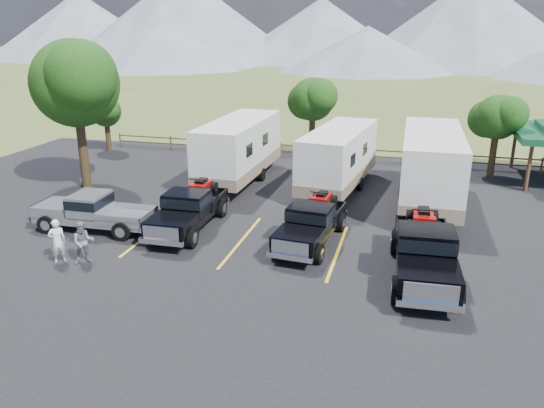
% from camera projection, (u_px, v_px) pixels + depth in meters
% --- Properties ---
extents(ground, '(320.00, 320.00, 0.00)m').
position_uv_depth(ground, '(260.00, 293.00, 17.66)').
color(ground, '#4A5C27').
rests_on(ground, ground).
extents(asphalt_lot, '(44.00, 34.00, 0.04)m').
position_uv_depth(asphalt_lot, '(282.00, 257.00, 20.39)').
color(asphalt_lot, black).
rests_on(asphalt_lot, ground).
extents(stall_lines, '(12.12, 5.50, 0.01)m').
position_uv_depth(stall_lines, '(288.00, 246.00, 21.30)').
color(stall_lines, gold).
rests_on(stall_lines, asphalt_lot).
extents(tree_big_nw, '(5.54, 5.18, 7.84)m').
position_uv_depth(tree_big_nw, '(75.00, 83.00, 27.18)').
color(tree_big_nw, black).
rests_on(tree_big_nw, ground).
extents(tree_ne_a, '(3.11, 2.92, 4.76)m').
position_uv_depth(tree_ne_a, '(497.00, 118.00, 29.85)').
color(tree_ne_a, black).
rests_on(tree_ne_a, ground).
extents(tree_north, '(3.46, 3.24, 5.25)m').
position_uv_depth(tree_north, '(312.00, 100.00, 34.28)').
color(tree_north, black).
rests_on(tree_north, ground).
extents(tree_nw_small, '(2.59, 2.43, 3.85)m').
position_uv_depth(tree_nw_small, '(105.00, 112.00, 36.24)').
color(tree_nw_small, black).
rests_on(tree_nw_small, ground).
extents(rail_fence, '(36.12, 0.12, 1.00)m').
position_uv_depth(rail_fence, '(372.00, 154.00, 33.86)').
color(rail_fence, '#533623').
rests_on(rail_fence, ground).
extents(mountain_range, '(209.00, 71.00, 20.00)m').
position_uv_depth(mountain_range, '(365.00, 26.00, 113.75)').
color(mountain_range, slate).
rests_on(mountain_range, ground).
extents(rig_left, '(2.13, 5.76, 1.91)m').
position_uv_depth(rig_left, '(189.00, 208.00, 22.88)').
color(rig_left, black).
rests_on(rig_left, asphalt_lot).
extents(rig_center, '(2.33, 5.59, 1.82)m').
position_uv_depth(rig_center, '(312.00, 222.00, 21.43)').
color(rig_center, black).
rests_on(rig_center, asphalt_lot).
extents(rig_right, '(2.48, 6.32, 2.08)m').
position_uv_depth(rig_right, '(425.00, 250.00, 18.49)').
color(rig_right, black).
rests_on(rig_right, asphalt_lot).
extents(trailer_left, '(2.76, 9.92, 3.45)m').
position_uv_depth(trailer_left, '(239.00, 150.00, 29.55)').
color(trailer_left, white).
rests_on(trailer_left, asphalt_lot).
extents(trailer_center, '(3.36, 9.47, 3.27)m').
position_uv_depth(trailer_center, '(339.00, 158.00, 27.98)').
color(trailer_center, white).
rests_on(trailer_center, asphalt_lot).
extents(trailer_right, '(2.80, 10.41, 3.63)m').
position_uv_depth(trailer_right, '(431.00, 168.00, 25.45)').
color(trailer_right, white).
rests_on(trailer_right, asphalt_lot).
extents(pickup_silver, '(5.47, 2.06, 1.62)m').
position_uv_depth(pickup_silver, '(94.00, 211.00, 22.72)').
color(pickup_silver, '#94969C').
rests_on(pickup_silver, asphalt_lot).
extents(person_a, '(0.73, 0.73, 1.71)m').
position_uv_depth(person_a, '(57.00, 241.00, 19.61)').
color(person_a, white).
rests_on(person_a, asphalt_lot).
extents(person_b, '(1.00, 0.97, 1.63)m').
position_uv_depth(person_b, '(83.00, 242.00, 19.60)').
color(person_b, slate).
rests_on(person_b, asphalt_lot).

